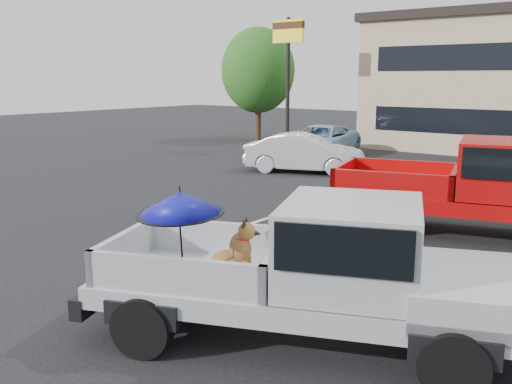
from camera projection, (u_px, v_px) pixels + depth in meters
ground at (305, 278)px, 9.76m from camera, size 90.00×90.00×0.00m
stripe_left at (242, 226)px, 13.11m from camera, size 0.12×5.00×0.01m
motel_sign at (288, 48)px, 25.70m from camera, size 1.60×0.22×6.00m
tree_left at (258, 70)px, 30.60m from camera, size 3.96×3.96×6.02m
silver_pickup at (331, 266)px, 7.14m from camera, size 6.01×3.99×2.06m
red_pickup at (495, 185)px, 12.05m from camera, size 6.69×3.74×2.09m
silver_sedan at (304, 153)px, 20.50m from camera, size 4.48×2.87×1.39m
blue_suv at (320, 141)px, 24.56m from camera, size 2.86×5.09×1.34m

